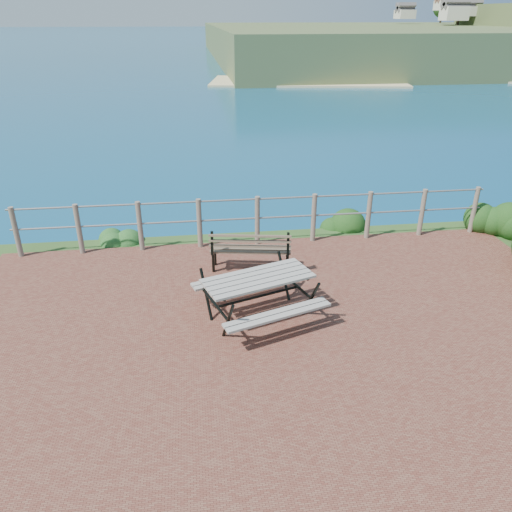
{
  "coord_description": "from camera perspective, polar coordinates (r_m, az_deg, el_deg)",
  "views": [
    {
      "loc": [
        -1.22,
        -5.82,
        4.23
      ],
      "look_at": [
        -0.3,
        1.27,
        0.75
      ],
      "focal_mm": 35.0,
      "sensor_mm": 36.0,
      "label": 1
    }
  ],
  "objects": [
    {
      "name": "shrub_right_edge",
      "position": [
        11.84,
        25.68,
        2.33
      ],
      "size": [
        0.97,
        0.97,
        1.39
      ],
      "primitive_type": "ellipsoid",
      "color": "#123D13",
      "rests_on": "ground"
    },
    {
      "name": "safety_railing",
      "position": [
        9.95,
        0.16,
        4.37
      ],
      "size": [
        9.4,
        0.1,
        1.0
      ],
      "color": "#6B5B4C",
      "rests_on": "ground"
    },
    {
      "name": "park_bench",
      "position": [
        8.92,
        -0.63,
        1.48
      ],
      "size": [
        1.48,
        0.6,
        0.81
      ],
      "rotation": [
        0.0,
        0.0,
        -0.17
      ],
      "color": "brown",
      "rests_on": "ground"
    },
    {
      "name": "shrub_lip_west",
      "position": [
        10.73,
        -15.4,
        1.75
      ],
      "size": [
        0.7,
        0.7,
        0.41
      ],
      "primitive_type": "ellipsoid",
      "color": "#1C4C1E",
      "rests_on": "ground"
    },
    {
      "name": "ocean",
      "position": [
        205.87,
        -7.76,
        24.53
      ],
      "size": [
        1200.0,
        1200.0,
        0.0
      ],
      "primitive_type": "plane",
      "color": "#156D82",
      "rests_on": "ground"
    },
    {
      "name": "ground",
      "position": [
        7.3,
        3.65,
        -9.54
      ],
      "size": [
        10.0,
        7.0,
        0.12
      ],
      "primitive_type": "cube",
      "color": "brown",
      "rests_on": "ground"
    },
    {
      "name": "shrub_lip_east",
      "position": [
        11.41,
        9.38,
        3.82
      ],
      "size": [
        0.83,
        0.83,
        0.59
      ],
      "primitive_type": "ellipsoid",
      "color": "#123D13",
      "rests_on": "ground"
    },
    {
      "name": "picnic_table",
      "position": [
        7.54,
        0.24,
        -4.22
      ],
      "size": [
        1.76,
        1.35,
        0.69
      ],
      "rotation": [
        0.0,
        0.0,
        0.33
      ],
      "color": "gray",
      "rests_on": "ground"
    }
  ]
}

